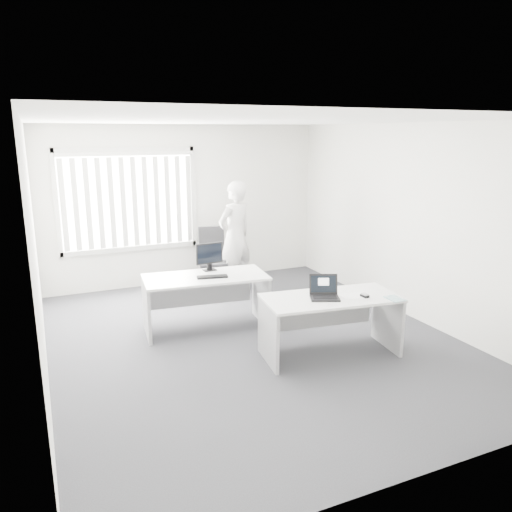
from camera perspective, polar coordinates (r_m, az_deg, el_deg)
name	(u,v)px	position (r m, az deg, el deg)	size (l,w,h in m)	color
ground	(253,340)	(6.66, -0.39, -9.58)	(6.00, 6.00, 0.00)	#404046
wall_back	(185,205)	(9.03, -8.09, 5.76)	(5.00, 0.02, 2.80)	white
wall_front	(420,313)	(3.78, 18.21, -6.17)	(5.00, 0.02, 2.80)	white
wall_left	(35,255)	(5.74, -23.93, 0.06)	(0.02, 6.00, 2.80)	white
wall_right	(410,222)	(7.58, 17.23, 3.73)	(0.02, 6.00, 2.80)	white
ceiling	(252,120)	(6.11, -0.43, 15.26)	(5.00, 6.00, 0.02)	white
window	(128,200)	(8.75, -14.38, 6.21)	(2.32, 0.06, 1.76)	silver
blinds	(129,202)	(8.70, -14.30, 5.96)	(2.20, 0.10, 1.50)	white
desk_near	(330,313)	(6.14, 8.51, -6.46)	(1.71, 0.97, 0.74)	silver
desk_far	(206,291)	(6.90, -5.77, -3.98)	(1.73, 0.94, 0.76)	silver
office_chair	(213,270)	(8.72, -4.96, -1.60)	(0.73, 0.73, 1.08)	black
person	(235,236)	(8.53, -2.41, 2.29)	(0.69, 0.45, 1.88)	silver
laptop	(325,288)	(5.94, 7.91, -3.67)	(0.34, 0.30, 0.26)	black
paper_sheet	(354,296)	(6.16, 11.16, -4.45)	(0.33, 0.23, 0.00)	white
mouse	(365,295)	(6.13, 12.32, -4.40)	(0.06, 0.11, 0.04)	#A5A5A7
booklet	(395,299)	(6.14, 15.59, -4.71)	(0.17, 0.23, 0.01)	white
keyboard	(212,277)	(6.75, -5.01, -2.38)	(0.41, 0.14, 0.02)	black
monitor	(209,257)	(7.06, -5.35, -0.09)	(0.40, 0.12, 0.40)	black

